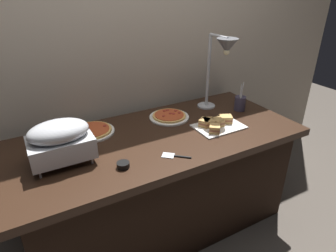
{
  "coord_description": "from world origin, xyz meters",
  "views": [
    {
      "loc": [
        -0.76,
        -1.49,
        1.67
      ],
      "look_at": [
        0.07,
        0.0,
        0.81
      ],
      "focal_mm": 31.19,
      "sensor_mm": 36.0,
      "label": 1
    }
  ],
  "objects_px": {
    "chafing_dish": "(60,140)",
    "pizza_plate_center": "(169,116)",
    "heat_lamp": "(223,54)",
    "utensil_holder": "(240,103)",
    "sauce_cup_near": "(123,165)",
    "pizza_plate_front": "(92,131)",
    "serving_spatula": "(175,156)",
    "sandwich_platter": "(216,124)"
  },
  "relations": [
    {
      "from": "pizza_plate_center",
      "to": "sauce_cup_near",
      "type": "relative_size",
      "value": 4.17
    },
    {
      "from": "utensil_holder",
      "to": "heat_lamp",
      "type": "bearing_deg",
      "value": 169.55
    },
    {
      "from": "serving_spatula",
      "to": "pizza_plate_center",
      "type": "bearing_deg",
      "value": 64.38
    },
    {
      "from": "heat_lamp",
      "to": "pizza_plate_front",
      "type": "relative_size",
      "value": 1.95
    },
    {
      "from": "sandwich_platter",
      "to": "utensil_holder",
      "type": "distance_m",
      "value": 0.38
    },
    {
      "from": "pizza_plate_front",
      "to": "pizza_plate_center",
      "type": "xyz_separation_m",
      "value": [
        0.56,
        -0.05,
        -0.0
      ]
    },
    {
      "from": "sandwich_platter",
      "to": "sauce_cup_near",
      "type": "distance_m",
      "value": 0.74
    },
    {
      "from": "sauce_cup_near",
      "to": "chafing_dish",
      "type": "bearing_deg",
      "value": 142.42
    },
    {
      "from": "pizza_plate_center",
      "to": "sandwich_platter",
      "type": "height_order",
      "value": "sandwich_platter"
    },
    {
      "from": "utensil_holder",
      "to": "pizza_plate_front",
      "type": "bearing_deg",
      "value": 170.58
    },
    {
      "from": "heat_lamp",
      "to": "sauce_cup_near",
      "type": "relative_size",
      "value": 8.2
    },
    {
      "from": "sandwich_platter",
      "to": "pizza_plate_front",
      "type": "bearing_deg",
      "value": 156.28
    },
    {
      "from": "heat_lamp",
      "to": "utensil_holder",
      "type": "relative_size",
      "value": 2.47
    },
    {
      "from": "heat_lamp",
      "to": "sandwich_platter",
      "type": "xyz_separation_m",
      "value": [
        -0.16,
        -0.19,
        -0.42
      ]
    },
    {
      "from": "chafing_dish",
      "to": "pizza_plate_center",
      "type": "bearing_deg",
      "value": 15.71
    },
    {
      "from": "heat_lamp",
      "to": "sandwich_platter",
      "type": "distance_m",
      "value": 0.49
    },
    {
      "from": "sauce_cup_near",
      "to": "serving_spatula",
      "type": "relative_size",
      "value": 0.46
    },
    {
      "from": "heat_lamp",
      "to": "sandwich_platter",
      "type": "bearing_deg",
      "value": -130.79
    },
    {
      "from": "pizza_plate_front",
      "to": "utensil_holder",
      "type": "distance_m",
      "value": 1.12
    },
    {
      "from": "chafing_dish",
      "to": "pizza_plate_center",
      "type": "height_order",
      "value": "chafing_dish"
    },
    {
      "from": "pizza_plate_front",
      "to": "serving_spatula",
      "type": "height_order",
      "value": "pizza_plate_front"
    },
    {
      "from": "pizza_plate_front",
      "to": "pizza_plate_center",
      "type": "distance_m",
      "value": 0.56
    },
    {
      "from": "sauce_cup_near",
      "to": "pizza_plate_center",
      "type": "bearing_deg",
      "value": 39.3
    },
    {
      "from": "sandwich_platter",
      "to": "utensil_holder",
      "type": "height_order",
      "value": "utensil_holder"
    },
    {
      "from": "pizza_plate_front",
      "to": "pizza_plate_center",
      "type": "bearing_deg",
      "value": -4.61
    },
    {
      "from": "utensil_holder",
      "to": "pizza_plate_center",
      "type": "bearing_deg",
      "value": 165.79
    },
    {
      "from": "utensil_holder",
      "to": "sauce_cup_near",
      "type": "bearing_deg",
      "value": -164.78
    },
    {
      "from": "sandwich_platter",
      "to": "utensil_holder",
      "type": "bearing_deg",
      "value": 23.97
    },
    {
      "from": "sandwich_platter",
      "to": "serving_spatula",
      "type": "distance_m",
      "value": 0.47
    },
    {
      "from": "pizza_plate_center",
      "to": "sauce_cup_near",
      "type": "distance_m",
      "value": 0.68
    },
    {
      "from": "pizza_plate_front",
      "to": "sauce_cup_near",
      "type": "relative_size",
      "value": 4.2
    },
    {
      "from": "pizza_plate_center",
      "to": "sandwich_platter",
      "type": "xyz_separation_m",
      "value": [
        0.21,
        -0.29,
        0.01
      ]
    },
    {
      "from": "sauce_cup_near",
      "to": "serving_spatula",
      "type": "distance_m",
      "value": 0.3
    },
    {
      "from": "heat_lamp",
      "to": "utensil_holder",
      "type": "height_order",
      "value": "heat_lamp"
    },
    {
      "from": "heat_lamp",
      "to": "sauce_cup_near",
      "type": "distance_m",
      "value": 1.04
    },
    {
      "from": "heat_lamp",
      "to": "pizza_plate_center",
      "type": "relative_size",
      "value": 1.96
    },
    {
      "from": "chafing_dish",
      "to": "heat_lamp",
      "type": "bearing_deg",
      "value": 5.84
    },
    {
      "from": "heat_lamp",
      "to": "pizza_plate_center",
      "type": "xyz_separation_m",
      "value": [
        -0.37,
        0.11,
        -0.43
      ]
    },
    {
      "from": "pizza_plate_front",
      "to": "sauce_cup_near",
      "type": "height_order",
      "value": "same"
    },
    {
      "from": "sauce_cup_near",
      "to": "serving_spatula",
      "type": "xyz_separation_m",
      "value": [
        0.3,
        -0.04,
        -0.01
      ]
    },
    {
      "from": "chafing_dish",
      "to": "heat_lamp",
      "type": "relative_size",
      "value": 0.59
    },
    {
      "from": "chafing_dish",
      "to": "utensil_holder",
      "type": "bearing_deg",
      "value": 3.62
    }
  ]
}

